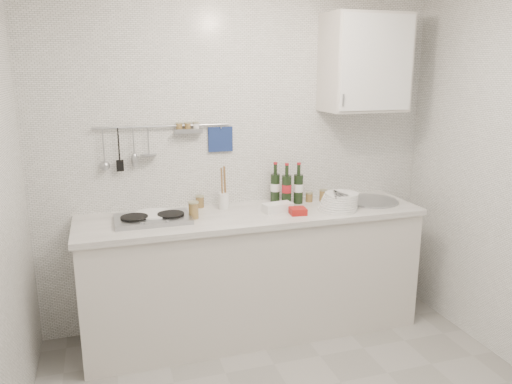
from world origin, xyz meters
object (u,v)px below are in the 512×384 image
Objects in this scene: wall_cabinet at (365,63)px; wine_bottles at (287,183)px; plate_stack_hob at (153,216)px; utensil_crock at (224,199)px; plate_stack_sink at (339,202)px.

wine_bottles is at bearing 176.20° from wall_cabinet.
wine_bottles is (-0.59, 0.04, -0.87)m from wall_cabinet.
wall_cabinet is at bearing 2.26° from plate_stack_hob.
wine_bottles is at bearing 0.19° from utensil_crock.
plate_stack_sink is (-0.28, -0.22, -0.98)m from wall_cabinet.
utensil_crock is at bearing 10.91° from plate_stack_hob.
utensil_crock is (-1.07, 0.04, -0.96)m from wall_cabinet.
wall_cabinet is at bearing -1.99° from utensil_crock.
plate_stack_sink is 1.01× the size of wine_bottles.
wall_cabinet is 1.05m from wine_bottles.
plate_stack_hob is (-1.59, -0.06, -1.01)m from wall_cabinet.
wine_bottles reaches higher than plate_stack_sink.
plate_stack_hob is 1.33m from plate_stack_sink.
wall_cabinet is 2.20× the size of utensil_crock.
wine_bottles reaches higher than plate_stack_hob.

